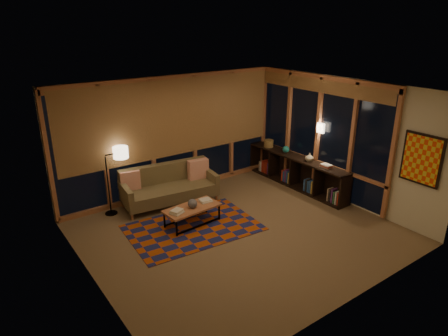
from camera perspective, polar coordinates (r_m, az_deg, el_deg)
floor at (r=7.73m, az=2.17°, el=-9.15°), size 5.50×5.00×0.01m
ceiling at (r=6.81m, az=2.48°, el=10.98°), size 5.50×5.00×0.01m
walls at (r=7.16m, az=2.31°, el=0.27°), size 5.51×5.01×2.70m
window_wall_back at (r=9.10m, az=-7.17°, el=4.60°), size 5.30×0.16×2.60m
window_wall_right at (r=9.35m, az=13.11°, el=4.65°), size 0.16×3.70×2.60m
wall_art at (r=8.03m, az=26.38°, el=1.12°), size 0.06×0.74×0.94m
wall_sconce at (r=9.16m, az=13.65°, el=5.57°), size 0.12×0.18×0.22m
sofa at (r=8.75m, az=-7.75°, el=-2.59°), size 2.11×1.06×0.83m
pillow_left at (r=8.65m, az=-13.24°, el=-1.77°), size 0.43×0.22×0.41m
pillow_right at (r=9.03m, az=-3.71°, el=-0.09°), size 0.48×0.21×0.47m
area_rug at (r=7.90m, az=-4.45°, el=-8.47°), size 2.59×1.83×0.01m
coffee_table at (r=7.95m, az=-4.56°, el=-6.78°), size 1.15×0.59×0.37m
book_stack_a at (r=7.66m, az=-6.78°, el=-6.19°), size 0.26×0.24×0.06m
book_stack_b at (r=8.07m, az=-2.64°, el=-4.67°), size 0.23×0.19×0.04m
ceramic_pot at (r=7.81m, az=-4.53°, el=-5.06°), size 0.24×0.24×0.18m
floor_lamp at (r=8.45m, az=-16.25°, el=-1.99°), size 0.47×0.31×1.41m
bookshelf at (r=9.77m, az=10.17°, el=-0.46°), size 0.40×3.00×0.75m
basket at (r=10.26m, az=6.40°, el=3.52°), size 0.29×0.29×0.18m
teal_bowl at (r=9.86m, az=8.82°, el=2.65°), size 0.20×0.20×0.17m
vase at (r=9.35m, az=12.11°, el=1.51°), size 0.20×0.20×0.19m
shelf_book_stack at (r=9.07m, az=14.40°, el=0.27°), size 0.18×0.23×0.06m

